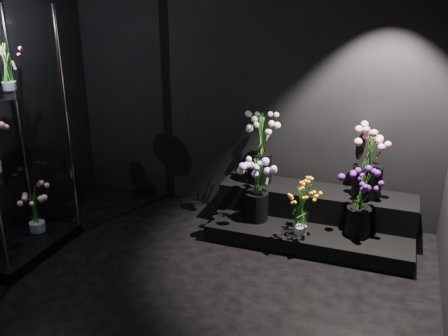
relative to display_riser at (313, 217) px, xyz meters
The scene contains 11 objects.
floor 1.82m from the display_riser, 116.97° to the right, with size 4.00×4.00×0.00m, color black.
wall_back 1.52m from the display_riser, 154.83° to the left, with size 4.00×4.00×0.00m, color black.
display_riser is the anchor object (origin of this frame).
display_case 2.96m from the display_riser, 152.77° to the right, with size 0.60×1.00×2.21m.
bouquet_orange_bells 0.44m from the display_riser, 99.27° to the right, with size 0.27×0.27×0.51m.
bouquet_lilac 0.68m from the display_riser, 158.76° to the right, with size 0.48×0.48×0.64m.
bouquet_purple 0.59m from the display_riser, 23.95° to the right, with size 0.38×0.38×0.61m.
bouquet_cream_roses 0.91m from the display_riser, 167.72° to the left, with size 0.45×0.45×0.73m.
bouquet_pink_roses 0.79m from the display_riser, 14.75° to the left, with size 0.43×0.43×0.66m.
bouquet_case_magenta 3.14m from the display_riser, 154.92° to the right, with size 0.24×0.24×0.39m.
bouquet_case_base_pink 2.72m from the display_riser, 156.95° to the right, with size 0.38×0.38×0.46m.
Camera 1 is at (1.52, -2.91, 2.40)m, focal length 40.00 mm.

